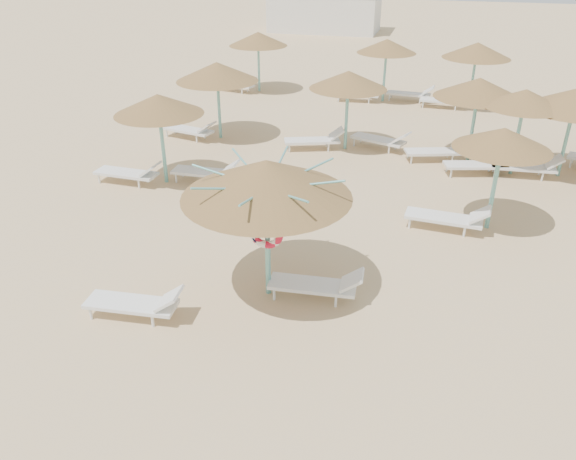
# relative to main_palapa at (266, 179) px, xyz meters

# --- Properties ---
(ground) EXTENTS (120.00, 120.00, 0.00)m
(ground) POSITION_rel_main_palapa_xyz_m (-0.22, -0.23, -2.57)
(ground) COLOR tan
(ground) RESTS_ON ground
(main_palapa) EXTENTS (3.30, 3.30, 2.96)m
(main_palapa) POSITION_rel_main_palapa_xyz_m (0.00, 0.00, 0.00)
(main_palapa) COLOR #65AFAA
(main_palapa) RESTS_ON ground
(lounger_main_a) EXTENTS (1.97, 0.74, 0.70)m
(lounger_main_a) POSITION_rel_main_palapa_xyz_m (-2.21, -1.48, -2.24)
(lounger_main_a) COLOR white
(lounger_main_a) RESTS_ON ground
(lounger_main_b) EXTENTS (1.96, 0.71, 0.70)m
(lounger_main_b) POSITION_rel_main_palapa_xyz_m (1.05, 0.08, -2.24)
(lounger_main_b) COLOR white
(lounger_main_b) RESTS_ON ground
(palapa_field) EXTENTS (19.31, 14.28, 2.72)m
(palapa_field) POSITION_rel_main_palapa_xyz_m (2.61, 9.85, -0.26)
(palapa_field) COLOR #65AFAA
(palapa_field) RESTS_ON ground
(service_hut) EXTENTS (8.40, 4.40, 3.25)m
(service_hut) POSITION_rel_main_palapa_xyz_m (-6.22, 34.77, -0.93)
(service_hut) COLOR silver
(service_hut) RESTS_ON ground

